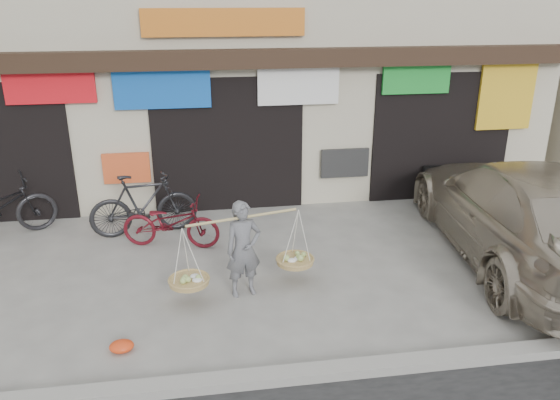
{
  "coord_description": "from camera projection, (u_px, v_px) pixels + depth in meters",
  "views": [
    {
      "loc": [
        -0.57,
        -7.1,
        4.2
      ],
      "look_at": [
        0.65,
        0.9,
        1.12
      ],
      "focal_mm": 35.0,
      "sensor_mm": 36.0,
      "label": 1
    }
  ],
  "objects": [
    {
      "name": "shophouse_block",
      "position": [
        217.0,
        27.0,
        12.84
      ],
      "size": [
        14.0,
        6.32,
        7.0
      ],
      "color": "#B8AF95",
      "rests_on": "ground"
    },
    {
      "name": "suv",
      "position": [
        523.0,
        211.0,
        8.98
      ],
      "size": [
        2.98,
        6.02,
        1.68
      ],
      "rotation": [
        0.0,
        0.0,
        3.03
      ],
      "color": "#AA9D89",
      "rests_on": "ground"
    },
    {
      "name": "red_bag",
      "position": [
        122.0,
        346.0,
        6.81
      ],
      "size": [
        0.31,
        0.25,
        0.14
      ],
      "primitive_type": "ellipsoid",
      "color": "red",
      "rests_on": "ground"
    },
    {
      "name": "ground",
      "position": [
        246.0,
        294.0,
        8.13
      ],
      "size": [
        70.0,
        70.0,
        0.0
      ],
      "primitive_type": "plane",
      "color": "gray",
      "rests_on": "ground"
    },
    {
      "name": "kerb",
      "position": [
        262.0,
        378.0,
        6.27
      ],
      "size": [
        70.0,
        0.25,
        0.12
      ],
      "primitive_type": "cube",
      "color": "gray",
      "rests_on": "ground"
    },
    {
      "name": "bike_1",
      "position": [
        144.0,
        204.0,
        9.97
      ],
      "size": [
        2.01,
        0.86,
        1.17
      ],
      "primitive_type": "imported",
      "rotation": [
        0.0,
        0.0,
        1.73
      ],
      "color": "black",
      "rests_on": "ground"
    },
    {
      "name": "bike_2",
      "position": [
        171.0,
        223.0,
        9.51
      ],
      "size": [
        1.82,
        1.0,
        0.9
      ],
      "primitive_type": "imported",
      "rotation": [
        0.0,
        0.0,
        1.33
      ],
      "color": "#590F18",
      "rests_on": "ground"
    },
    {
      "name": "street_vendor",
      "position": [
        244.0,
        253.0,
        7.92
      ],
      "size": [
        2.16,
        0.95,
        1.46
      ],
      "rotation": [
        0.0,
        0.0,
        0.24
      ],
      "color": "slate",
      "rests_on": "ground"
    }
  ]
}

